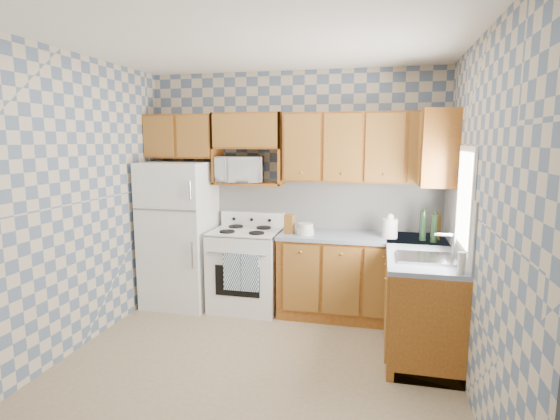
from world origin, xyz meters
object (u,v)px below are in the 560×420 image
object	(u,v)px
refrigerator	(180,234)
electric_kettle	(390,228)
microwave	(240,169)
stove_body	(246,270)

from	to	relation	value
refrigerator	electric_kettle	size ratio (longest dim) A/B	8.42
microwave	electric_kettle	distance (m)	1.80
microwave	electric_kettle	world-z (taller)	microwave
stove_body	microwave	world-z (taller)	microwave
stove_body	electric_kettle	xyz separation A→B (m)	(1.58, -0.04, 0.57)
refrigerator	stove_body	bearing A→B (deg)	1.78
electric_kettle	stove_body	bearing A→B (deg)	178.64
electric_kettle	microwave	bearing A→B (deg)	173.48
stove_body	refrigerator	bearing A→B (deg)	-178.22
stove_body	microwave	distance (m)	1.16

